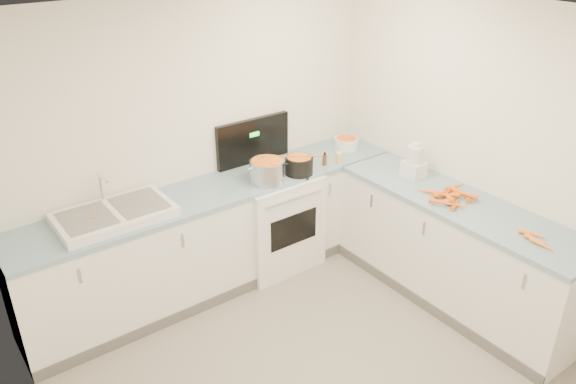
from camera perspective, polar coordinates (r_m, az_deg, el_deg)
ceiling at (r=2.98m, az=8.33°, el=15.94°), size 3.50×4.00×0.00m
wall_back at (r=4.91m, az=-9.14°, el=4.94°), size 3.50×0.00×2.50m
wall_left at (r=2.76m, az=-21.89°, el=-16.11°), size 0.00×4.00×2.50m
wall_right at (r=4.70m, az=22.80°, el=2.08°), size 0.00×4.00×2.50m
counter_back at (r=5.02m, az=-6.87°, el=-4.36°), size 3.50×0.62×0.94m
counter_right at (r=4.96m, az=16.48°, el=-5.76°), size 0.62×2.20×0.94m
stove at (r=5.25m, az=-1.62°, el=-2.58°), size 0.76×0.65×1.36m
sink at (r=4.46m, az=-17.24°, el=-2.17°), size 0.86×0.52×0.31m
steel_pot at (r=4.82m, az=-2.14°, el=2.00°), size 0.36×0.36×0.22m
black_pot at (r=4.98m, az=1.13°, el=2.62°), size 0.27×0.27×0.18m
wooden_spoon at (r=4.94m, az=1.14°, el=3.67°), size 0.35×0.25×0.02m
mixing_bowl at (r=5.56m, az=5.95°, el=4.94°), size 0.25×0.25×0.11m
extract_bottle at (r=5.17m, az=3.73°, el=3.27°), size 0.04×0.04×0.10m
spice_jar at (r=5.22m, az=5.19°, el=3.40°), size 0.05×0.05×0.09m
food_processor at (r=5.03m, az=12.72°, el=2.98°), size 0.16×0.19×0.32m
carrot_pile at (r=4.73m, az=16.25°, el=-0.37°), size 0.45×0.46×0.09m
peeled_carrots at (r=4.35m, az=24.01°, el=-4.44°), size 0.15×0.32×0.04m
peelings at (r=4.42m, az=-19.63°, el=-2.27°), size 0.23×0.26×0.01m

